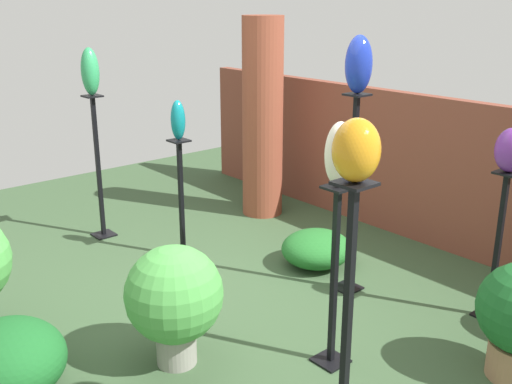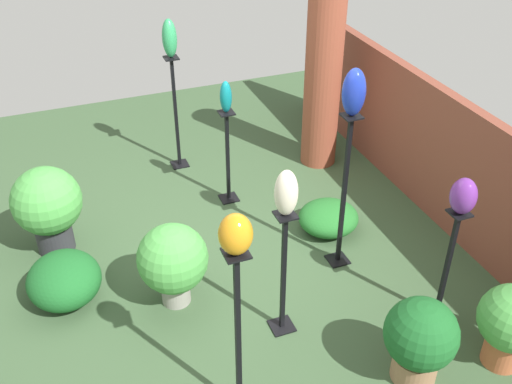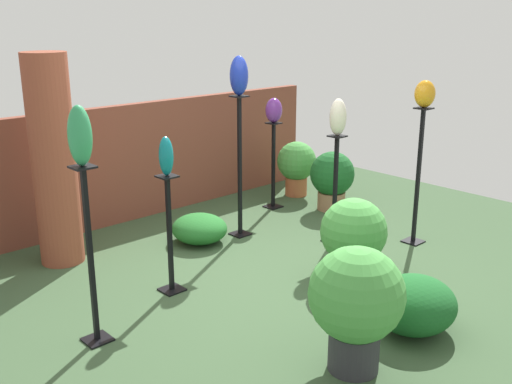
{
  "view_description": "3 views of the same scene",
  "coord_description": "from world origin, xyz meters",
  "px_view_note": "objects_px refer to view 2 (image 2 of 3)",
  "views": [
    {
      "loc": [
        3.4,
        -2.38,
        2.26
      ],
      "look_at": [
        0.24,
        0.32,
        0.9
      ],
      "focal_mm": 42.0,
      "sensor_mm": 36.0,
      "label": 1
    },
    {
      "loc": [
        4.49,
        -1.36,
        3.84
      ],
      "look_at": [
        0.17,
        0.32,
        0.75
      ],
      "focal_mm": 42.0,
      "sensor_mm": 36.0,
      "label": 2
    },
    {
      "loc": [
        -3.71,
        -3.78,
        2.44
      ],
      "look_at": [
        0.15,
        0.35,
        0.74
      ],
      "focal_mm": 42.0,
      "sensor_mm": 36.0,
      "label": 3
    }
  ],
  "objects_px": {
    "potted_plant_mid_left": "(511,322)",
    "potted_plant_walkway_edge": "(173,260)",
    "pedestal_amber": "(238,343)",
    "art_vase_amber": "(236,234)",
    "art_vase_cobalt": "(354,92)",
    "art_vase_teal": "(226,97)",
    "pedestal_violet": "(446,271)",
    "art_vase_violet": "(463,196)",
    "brick_pillar": "(323,83)",
    "potted_plant_near_pillar": "(420,338)",
    "art_vase_jade": "(170,38)",
    "pedestal_teal": "(228,161)",
    "pedestal_jade": "(176,118)",
    "potted_plant_front_left": "(47,205)",
    "pedestal_ivory": "(283,279)",
    "art_vase_ivory": "(286,193)",
    "pedestal_cobalt": "(343,199)"
  },
  "relations": [
    {
      "from": "pedestal_jade",
      "to": "art_vase_teal",
      "type": "height_order",
      "value": "art_vase_teal"
    },
    {
      "from": "art_vase_amber",
      "to": "pedestal_violet",
      "type": "bearing_deg",
      "value": 97.77
    },
    {
      "from": "pedestal_teal",
      "to": "potted_plant_mid_left",
      "type": "relative_size",
      "value": 1.45
    },
    {
      "from": "brick_pillar",
      "to": "potted_plant_mid_left",
      "type": "relative_size",
      "value": 2.78
    },
    {
      "from": "pedestal_cobalt",
      "to": "art_vase_jade",
      "type": "height_order",
      "value": "art_vase_jade"
    },
    {
      "from": "art_vase_jade",
      "to": "potted_plant_near_pillar",
      "type": "xyz_separation_m",
      "value": [
        3.82,
        0.86,
        -1.19
      ]
    },
    {
      "from": "pedestal_jade",
      "to": "potted_plant_mid_left",
      "type": "xyz_separation_m",
      "value": [
        3.94,
        1.61,
        -0.21
      ]
    },
    {
      "from": "pedestal_teal",
      "to": "art_vase_cobalt",
      "type": "height_order",
      "value": "art_vase_cobalt"
    },
    {
      "from": "art_vase_violet",
      "to": "potted_plant_front_left",
      "type": "height_order",
      "value": "art_vase_violet"
    },
    {
      "from": "pedestal_teal",
      "to": "art_vase_cobalt",
      "type": "bearing_deg",
      "value": 24.68
    },
    {
      "from": "art_vase_cobalt",
      "to": "potted_plant_near_pillar",
      "type": "xyz_separation_m",
      "value": [
        1.47,
        -0.11,
        -1.37
      ]
    },
    {
      "from": "art_vase_violet",
      "to": "pedestal_ivory",
      "type": "bearing_deg",
      "value": -105.5
    },
    {
      "from": "art_vase_jade",
      "to": "pedestal_jade",
      "type": "bearing_deg",
      "value": -3.58
    },
    {
      "from": "pedestal_cobalt",
      "to": "potted_plant_front_left",
      "type": "bearing_deg",
      "value": -115.03
    },
    {
      "from": "pedestal_cobalt",
      "to": "art_vase_teal",
      "type": "bearing_deg",
      "value": -155.32
    },
    {
      "from": "pedestal_violet",
      "to": "potted_plant_walkway_edge",
      "type": "bearing_deg",
      "value": -115.85
    },
    {
      "from": "potted_plant_near_pillar",
      "to": "potted_plant_front_left",
      "type": "xyz_separation_m",
      "value": [
        -2.67,
        -2.45,
        0.11
      ]
    },
    {
      "from": "brick_pillar",
      "to": "potted_plant_near_pillar",
      "type": "height_order",
      "value": "brick_pillar"
    },
    {
      "from": "pedestal_jade",
      "to": "potted_plant_near_pillar",
      "type": "relative_size",
      "value": 1.85
    },
    {
      "from": "pedestal_jade",
      "to": "potted_plant_mid_left",
      "type": "relative_size",
      "value": 1.86
    },
    {
      "from": "art_vase_ivory",
      "to": "potted_plant_front_left",
      "type": "relative_size",
      "value": 0.42
    },
    {
      "from": "pedestal_violet",
      "to": "art_vase_amber",
      "type": "xyz_separation_m",
      "value": [
        0.27,
        -1.94,
        1.13
      ]
    },
    {
      "from": "pedestal_ivory",
      "to": "art_vase_ivory",
      "type": "xyz_separation_m",
      "value": [
        0.0,
        0.0,
        0.84
      ]
    },
    {
      "from": "pedestal_amber",
      "to": "art_vase_amber",
      "type": "height_order",
      "value": "art_vase_amber"
    },
    {
      "from": "pedestal_ivory",
      "to": "potted_plant_walkway_edge",
      "type": "distance_m",
      "value": 1.0
    },
    {
      "from": "pedestal_amber",
      "to": "pedestal_cobalt",
      "type": "relative_size",
      "value": 0.94
    },
    {
      "from": "art_vase_amber",
      "to": "art_vase_violet",
      "type": "xyz_separation_m",
      "value": [
        -0.27,
        1.94,
        -0.36
      ]
    },
    {
      "from": "art_vase_amber",
      "to": "brick_pillar",
      "type": "bearing_deg",
      "value": 144.93
    },
    {
      "from": "pedestal_jade",
      "to": "art_vase_violet",
      "type": "relative_size",
      "value": 4.55
    },
    {
      "from": "art_vase_teal",
      "to": "potted_plant_mid_left",
      "type": "height_order",
      "value": "art_vase_teal"
    },
    {
      "from": "pedestal_ivory",
      "to": "potted_plant_mid_left",
      "type": "distance_m",
      "value": 1.8
    },
    {
      "from": "pedestal_ivory",
      "to": "art_vase_teal",
      "type": "height_order",
      "value": "art_vase_teal"
    },
    {
      "from": "potted_plant_mid_left",
      "to": "potted_plant_walkway_edge",
      "type": "distance_m",
      "value": 2.79
    },
    {
      "from": "pedestal_ivory",
      "to": "art_vase_ivory",
      "type": "height_order",
      "value": "art_vase_ivory"
    },
    {
      "from": "pedestal_violet",
      "to": "potted_plant_mid_left",
      "type": "relative_size",
      "value": 1.48
    },
    {
      "from": "potted_plant_front_left",
      "to": "potted_plant_walkway_edge",
      "type": "bearing_deg",
      "value": 38.71
    },
    {
      "from": "potted_plant_near_pillar",
      "to": "pedestal_jade",
      "type": "bearing_deg",
      "value": -167.26
    },
    {
      "from": "art_vase_amber",
      "to": "art_vase_cobalt",
      "type": "distance_m",
      "value": 1.94
    },
    {
      "from": "art_vase_violet",
      "to": "pedestal_jade",
      "type": "bearing_deg",
      "value": -156.68
    },
    {
      "from": "pedestal_violet",
      "to": "pedestal_amber",
      "type": "bearing_deg",
      "value": -82.23
    },
    {
      "from": "art_vase_cobalt",
      "to": "potted_plant_mid_left",
      "type": "bearing_deg",
      "value": 21.6
    },
    {
      "from": "pedestal_amber",
      "to": "potted_plant_near_pillar",
      "type": "bearing_deg",
      "value": 80.69
    },
    {
      "from": "art_vase_cobalt",
      "to": "art_vase_amber",
      "type": "bearing_deg",
      "value": -49.89
    },
    {
      "from": "pedestal_amber",
      "to": "potted_plant_near_pillar",
      "type": "xyz_separation_m",
      "value": [
        0.23,
        1.37,
        -0.27
      ]
    },
    {
      "from": "brick_pillar",
      "to": "potted_plant_mid_left",
      "type": "bearing_deg",
      "value": -0.7
    },
    {
      "from": "art_vase_cobalt",
      "to": "art_vase_teal",
      "type": "bearing_deg",
      "value": -155.32
    },
    {
      "from": "potted_plant_near_pillar",
      "to": "potted_plant_front_left",
      "type": "height_order",
      "value": "potted_plant_front_left"
    },
    {
      "from": "pedestal_amber",
      "to": "art_vase_cobalt",
      "type": "height_order",
      "value": "art_vase_cobalt"
    },
    {
      "from": "pedestal_ivory",
      "to": "potted_plant_walkway_edge",
      "type": "bearing_deg",
      "value": -130.17
    },
    {
      "from": "art_vase_teal",
      "to": "art_vase_cobalt",
      "type": "bearing_deg",
      "value": 24.68
    }
  ]
}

